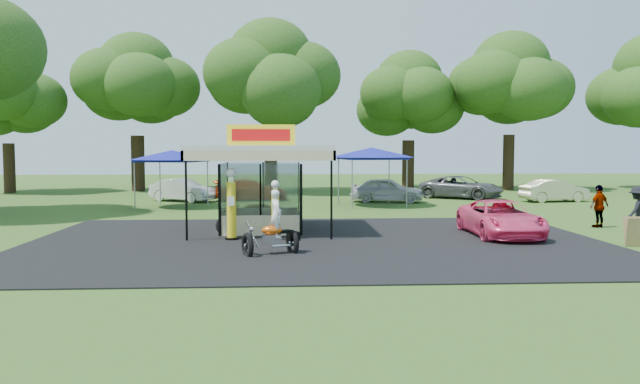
% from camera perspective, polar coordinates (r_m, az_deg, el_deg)
% --- Properties ---
extents(ground, '(120.00, 120.00, 0.00)m').
position_cam_1_polar(ground, '(19.82, -0.02, -5.49)').
color(ground, '#39591B').
rests_on(ground, ground).
extents(asphalt_apron, '(20.00, 14.00, 0.04)m').
position_cam_1_polar(asphalt_apron, '(21.79, -0.31, -4.57)').
color(asphalt_apron, black).
rests_on(asphalt_apron, ground).
extents(gas_station_kiosk, '(5.40, 5.40, 4.18)m').
position_cam_1_polar(gas_station_kiosk, '(24.57, -5.34, 0.52)').
color(gas_station_kiosk, white).
rests_on(gas_station_kiosk, ground).
extents(gas_pump_left, '(0.48, 0.48, 2.58)m').
position_cam_1_polar(gas_pump_left, '(22.33, -8.10, -1.26)').
color(gas_pump_left, black).
rests_on(gas_pump_left, ground).
extents(gas_pump_right, '(0.40, 0.40, 2.15)m').
position_cam_1_polar(gas_pump_right, '(22.06, -4.10, -1.83)').
color(gas_pump_right, black).
rests_on(gas_pump_right, ground).
extents(motorcycle, '(1.84, 1.38, 2.08)m').
position_cam_1_polar(motorcycle, '(19.21, -4.21, -3.36)').
color(motorcycle, black).
rests_on(motorcycle, ground).
extents(spare_tires, '(0.90, 0.59, 0.75)m').
position_cam_1_polar(spare_tires, '(23.71, -8.51, -3.08)').
color(spare_tires, black).
rests_on(spare_tires, ground).
extents(a_frame_sign, '(0.58, 0.57, 0.98)m').
position_cam_1_polar(a_frame_sign, '(23.29, 26.75, -3.26)').
color(a_frame_sign, '#593819').
rests_on(a_frame_sign, ground).
extents(kiosk_car, '(2.82, 1.13, 0.96)m').
position_cam_1_polar(kiosk_car, '(26.87, -5.15, -1.97)').
color(kiosk_car, yellow).
rests_on(kiosk_car, ground).
extents(pink_sedan, '(2.29, 4.87, 1.34)m').
position_cam_1_polar(pink_sedan, '(24.08, 16.18, -2.35)').
color(pink_sedan, '#F9437B').
rests_on(pink_sedan, ground).
extents(spectator_east_a, '(1.35, 1.23, 1.82)m').
position_cam_1_polar(spectator_east_a, '(26.72, 27.03, -1.50)').
color(spectator_east_a, black).
rests_on(spectator_east_a, ground).
extents(spectator_east_b, '(1.13, 0.83, 1.77)m').
position_cam_1_polar(spectator_east_b, '(28.22, 24.17, -1.19)').
color(spectator_east_b, gray).
rests_on(spectator_east_b, ground).
extents(bg_car_a, '(4.41, 3.36, 1.39)m').
position_cam_1_polar(bg_car_a, '(39.34, -12.45, 0.16)').
color(bg_car_a, silver).
rests_on(bg_car_a, ground).
extents(bg_car_b, '(4.83, 2.61, 1.33)m').
position_cam_1_polar(bg_car_b, '(39.29, -6.36, 0.18)').
color(bg_car_b, '#952B0B').
rests_on(bg_car_b, ground).
extents(bg_car_c, '(4.71, 2.66, 1.51)m').
position_cam_1_polar(bg_car_c, '(38.18, 6.12, 0.20)').
color(bg_car_c, silver).
rests_on(bg_car_c, ground).
extents(bg_car_d, '(5.74, 5.09, 1.48)m').
position_cam_1_polar(bg_car_d, '(41.73, 12.82, 0.42)').
color(bg_car_d, '#4E4E50').
rests_on(bg_car_d, ground).
extents(bg_car_e, '(4.30, 2.04, 1.36)m').
position_cam_1_polar(bg_car_e, '(40.88, 20.63, 0.11)').
color(bg_car_e, beige).
rests_on(bg_car_e, ground).
extents(tent_west, '(4.55, 4.55, 3.18)m').
position_cam_1_polar(tent_west, '(35.49, -13.39, 3.26)').
color(tent_west, gray).
rests_on(tent_west, ground).
extents(tent_east, '(4.76, 4.76, 3.33)m').
position_cam_1_polar(tent_east, '(35.46, 4.75, 3.57)').
color(tent_east, gray).
rests_on(tent_east, ground).
extents(oak_far_a, '(8.63, 8.63, 10.23)m').
position_cam_1_polar(oak_far_a, '(51.32, -26.70, 7.20)').
color(oak_far_a, black).
rests_on(oak_far_a, ground).
extents(oak_far_b, '(9.88, 9.88, 11.78)m').
position_cam_1_polar(oak_far_b, '(50.10, -16.43, 8.71)').
color(oak_far_b, black).
rests_on(oak_far_b, ground).
extents(oak_far_c, '(10.54, 10.54, 12.43)m').
position_cam_1_polar(oak_far_c, '(46.33, -4.56, 9.71)').
color(oak_far_c, black).
rests_on(oak_far_c, ground).
extents(oak_far_d, '(9.19, 9.19, 10.95)m').
position_cam_1_polar(oak_far_d, '(51.56, 8.11, 8.09)').
color(oak_far_d, black).
rests_on(oak_far_d, ground).
extents(oak_far_e, '(10.15, 10.15, 12.09)m').
position_cam_1_polar(oak_far_e, '(51.41, 16.97, 8.79)').
color(oak_far_e, black).
rests_on(oak_far_e, ground).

